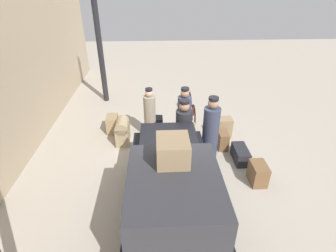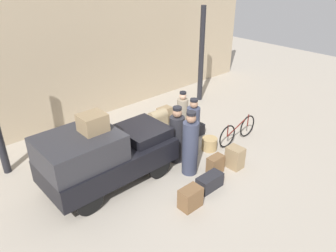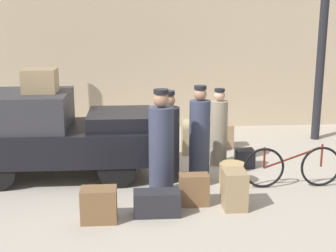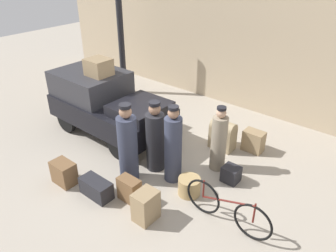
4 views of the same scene
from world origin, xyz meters
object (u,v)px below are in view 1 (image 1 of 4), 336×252
bicycle (191,108)px  wicker_basket (187,128)px  suitcase_black_upright (258,173)px  trunk_large_brown (112,124)px  porter_with_bicycle (150,115)px  trunk_on_truck_roof (173,150)px  trunk_umber_medium (223,140)px  suitcase_tan_flat (158,122)px  porter_standing_middle (183,132)px  trunk_wicker_pale (240,154)px  porter_lifting_near_truck (211,132)px  conductor_in_dark_uniform (184,120)px  suitcase_small_leather (224,127)px  trunk_barrel_dark (123,131)px  truck (172,186)px

bicycle → wicker_basket: bicycle is taller
suitcase_black_upright → trunk_large_brown: (2.59, 3.83, 0.01)m
porter_with_bicycle → trunk_on_truck_roof: (-3.45, -0.46, 1.12)m
bicycle → trunk_umber_medium: bearing=-160.1°
suitcase_tan_flat → wicker_basket: bearing=-116.3°
suitcase_tan_flat → porter_standing_middle: bearing=-157.3°
trunk_wicker_pale → trunk_umber_medium: size_ratio=1.39×
bicycle → trunk_on_truck_roof: bearing=168.0°
porter_standing_middle → trunk_umber_medium: size_ratio=3.27×
bicycle → porter_lifting_near_truck: size_ratio=0.97×
conductor_in_dark_uniform → suitcase_tan_flat: conductor_in_dark_uniform is taller
wicker_basket → suitcase_small_leather: (-0.20, -1.11, 0.12)m
trunk_large_brown → suitcase_tan_flat: bearing=-82.1°
trunk_umber_medium → suitcase_small_leather: (0.62, -0.18, 0.05)m
porter_lifting_near_truck → trunk_barrel_dark: porter_lifting_near_truck is taller
bicycle → trunk_barrel_dark: size_ratio=2.29×
wicker_basket → suitcase_tan_flat: wicker_basket is taller
porter_standing_middle → trunk_umber_medium: porter_standing_middle is taller
wicker_basket → porter_lifting_near_truck: bearing=-161.7°
conductor_in_dark_uniform → trunk_wicker_pale: bearing=-120.6°
porter_standing_middle → wicker_basket: bearing=-12.2°
suitcase_small_leather → trunk_large_brown: size_ratio=1.14×
conductor_in_dark_uniform → suitcase_black_upright: (-1.74, -1.63, -0.57)m
bicycle → wicker_basket: bearing=165.9°
conductor_in_dark_uniform → porter_standing_middle: size_ratio=1.06×
porter_lifting_near_truck → suitcase_small_leather: 1.42m
wicker_basket → trunk_on_truck_roof: bearing=168.7°
bicycle → porter_with_bicycle: size_ratio=1.13×
porter_lifting_near_truck → suitcase_black_upright: 1.54m
suitcase_black_upright → trunk_on_truck_roof: bearing=118.5°
porter_with_bicycle → trunk_wicker_pale: 2.87m
bicycle → suitcase_small_leather: (-1.24, -0.85, -0.07)m
porter_with_bicycle → suitcase_black_upright: bearing=-131.1°
bicycle → suitcase_tan_flat: 1.34m
trunk_wicker_pale → trunk_large_brown: size_ratio=1.32×
porter_with_bicycle → porter_standing_middle: 1.44m
truck → suitcase_tan_flat: 3.86m
suitcase_tan_flat → trunk_on_truck_roof: trunk_on_truck_roof is taller
bicycle → truck: bearing=167.6°
conductor_in_dark_uniform → suitcase_small_leather: 1.44m
trunk_barrel_dark → trunk_on_truck_roof: 3.64m
porter_lifting_near_truck → trunk_wicker_pale: 1.07m
truck → bicycle: 4.50m
porter_standing_middle → trunk_barrel_dark: bearing=66.4°
wicker_basket → trunk_on_truck_roof: size_ratio=0.78×
truck → porter_lifting_near_truck: porter_lifting_near_truck is taller
suitcase_black_upright → trunk_barrel_dark: (1.92, 3.43, 0.15)m
suitcase_black_upright → trunk_barrel_dark: trunk_barrel_dark is taller
truck → trunk_wicker_pale: truck is taller
porter_with_bicycle → trunk_wicker_pale: size_ratio=2.19×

